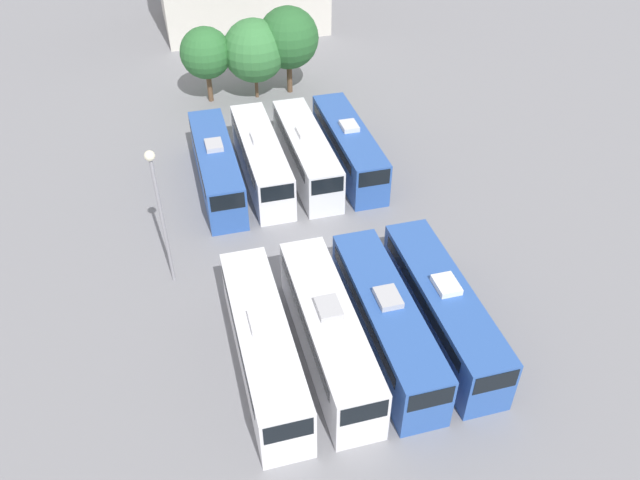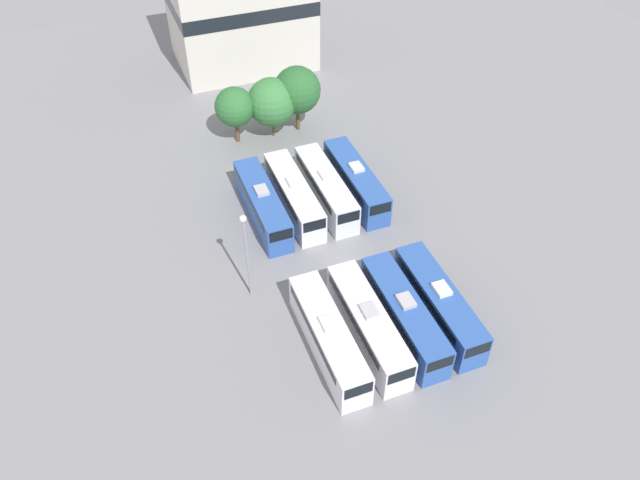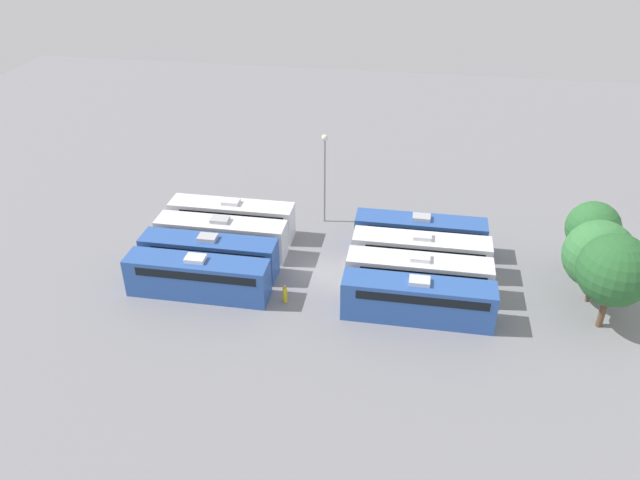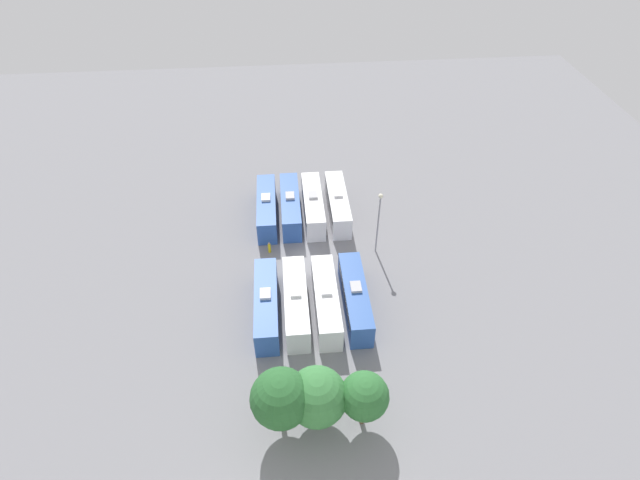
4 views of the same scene
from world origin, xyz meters
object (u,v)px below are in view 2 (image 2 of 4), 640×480
at_px(bus_7, 356,180).
at_px(bus_1, 368,324).
at_px(bus_3, 439,302).
at_px(bus_4, 262,204).
at_px(light_pole, 246,244).
at_px(tree_1, 272,102).
at_px(worker_person, 397,256).
at_px(depot_building, 240,5).
at_px(bus_6, 326,188).
at_px(bus_5, 294,195).
at_px(tree_2, 297,90).
at_px(bus_0, 328,337).
at_px(tree_0, 235,107).
at_px(bus_2, 404,314).

bearing_deg(bus_7, bus_1, -110.43).
xyz_separation_m(bus_3, bus_4, (-10.02, 17.81, 0.00)).
xyz_separation_m(light_pole, tree_1, (9.68, 23.49, -1.65)).
bearing_deg(worker_person, light_pole, 175.96).
distance_m(bus_3, depot_building, 51.58).
distance_m(bus_3, bus_6, 18.20).
relative_size(bus_3, bus_5, 1.00).
height_order(tree_1, depot_building, depot_building).
xyz_separation_m(bus_6, depot_building, (0.77, 33.25, 6.11)).
xyz_separation_m(bus_1, depot_building, (4.09, 51.17, 6.11)).
bearing_deg(tree_2, bus_0, -105.34).
xyz_separation_m(bus_5, tree_0, (-2.07, 14.08, 2.71)).
relative_size(bus_7, tree_1, 1.63).
relative_size(bus_3, depot_building, 0.66).
xyz_separation_m(bus_4, bus_6, (6.81, 0.10, 0.00)).
bearing_deg(bus_6, bus_2, -90.41).
bearing_deg(bus_1, bus_7, 69.57).
distance_m(bus_3, tree_1, 32.12).
relative_size(bus_1, tree_1, 1.63).
xyz_separation_m(bus_5, bus_6, (3.44, -0.07, 0.00)).
xyz_separation_m(bus_7, worker_person, (-0.39, -10.73, -1.10)).
bearing_deg(tree_2, bus_2, -93.73).
height_order(tree_2, depot_building, depot_building).
relative_size(bus_4, depot_building, 0.66).
xyz_separation_m(bus_1, tree_1, (2.07, 31.71, 2.62)).
relative_size(bus_5, tree_1, 1.63).
bearing_deg(bus_4, tree_2, 58.28).
bearing_deg(bus_7, bus_4, -179.15).
height_order(bus_0, bus_7, same).
xyz_separation_m(bus_1, bus_4, (-3.48, 17.82, 0.00)).
relative_size(bus_0, bus_5, 1.00).
bearing_deg(depot_building, tree_2, -86.42).
bearing_deg(bus_5, tree_0, 98.35).
relative_size(bus_1, tree_2, 1.49).
bearing_deg(bus_1, bus_6, 79.48).
distance_m(bus_2, bus_6, 18.01).
distance_m(bus_1, worker_person, 9.66).
xyz_separation_m(bus_3, tree_0, (-8.71, 32.06, 2.71)).
relative_size(bus_4, worker_person, 7.29).
bearing_deg(bus_5, bus_2, -79.63).
bearing_deg(bus_4, bus_3, -60.65).
relative_size(bus_4, light_pole, 1.28).
height_order(bus_5, depot_building, depot_building).
bearing_deg(bus_6, tree_0, 111.27).
height_order(bus_0, bus_3, same).
bearing_deg(bus_2, bus_0, 179.44).
bearing_deg(tree_0, bus_6, -68.73).
bearing_deg(bus_2, bus_6, 89.59).
height_order(bus_1, depot_building, depot_building).
distance_m(bus_4, tree_2, 17.01).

